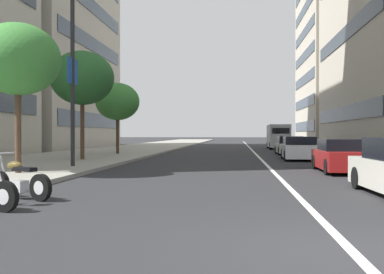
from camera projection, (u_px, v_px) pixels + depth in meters
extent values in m
plane|color=#262628|center=(352.00, 252.00, 6.01)|extent=(400.00, 400.00, 0.00)
cube|color=gray|center=(113.00, 152.00, 36.96)|extent=(160.00, 8.56, 0.15)
cube|color=silver|center=(253.00, 151.00, 40.84)|extent=(110.00, 0.16, 0.01)
cylinder|color=black|center=(5.00, 196.00, 9.03)|extent=(0.30, 0.63, 0.62)
cylinder|color=silver|center=(5.00, 196.00, 9.03)|extent=(0.22, 0.33, 0.31)
cylinder|color=black|center=(0.00, 184.00, 11.24)|extent=(0.38, 0.62, 0.63)
cylinder|color=silver|center=(0.00, 184.00, 11.24)|extent=(0.25, 0.34, 0.31)
cylinder|color=black|center=(41.00, 188.00, 10.48)|extent=(0.38, 0.62, 0.63)
cylinder|color=silver|center=(41.00, 188.00, 10.48)|extent=(0.25, 0.34, 0.31)
cube|color=silver|center=(19.00, 186.00, 10.86)|extent=(0.40, 0.45, 0.28)
cube|color=black|center=(24.00, 169.00, 10.76)|extent=(0.47, 0.67, 0.10)
ellipsoid|color=brown|center=(15.00, 166.00, 10.94)|extent=(0.41, 0.52, 0.24)
cylinder|color=silver|center=(4.00, 171.00, 11.25)|extent=(0.18, 0.30, 0.64)
cylinder|color=silver|center=(4.00, 153.00, 11.15)|extent=(0.56, 0.29, 0.04)
cylinder|color=silver|center=(32.00, 191.00, 10.84)|extent=(0.38, 0.66, 0.16)
cylinder|color=black|center=(358.00, 178.00, 12.81)|extent=(0.63, 0.24, 0.62)
cube|color=maroon|center=(342.00, 160.00, 18.43)|extent=(4.34, 1.89, 0.72)
cube|color=black|center=(343.00, 145.00, 18.32)|extent=(2.12, 1.71, 0.46)
cylinder|color=black|center=(316.00, 162.00, 19.94)|extent=(0.62, 0.23, 0.62)
cylinder|color=black|center=(355.00, 162.00, 19.76)|extent=(0.62, 0.23, 0.62)
cylinder|color=black|center=(328.00, 167.00, 17.11)|extent=(0.62, 0.23, 0.62)
cylinder|color=black|center=(374.00, 167.00, 16.92)|extent=(0.62, 0.23, 0.62)
cube|color=silver|center=(299.00, 151.00, 27.11)|extent=(4.58, 2.04, 0.76)
cube|color=black|center=(299.00, 141.00, 26.97)|extent=(2.55, 1.81, 0.47)
cylinder|color=black|center=(283.00, 154.00, 28.70)|extent=(0.63, 0.24, 0.62)
cylinder|color=black|center=(311.00, 154.00, 28.47)|extent=(0.63, 0.24, 0.62)
cylinder|color=black|center=(286.00, 156.00, 25.75)|extent=(0.63, 0.24, 0.62)
cylinder|color=black|center=(317.00, 156.00, 25.53)|extent=(0.63, 0.24, 0.62)
cube|color=beige|center=(289.00, 148.00, 34.19)|extent=(4.19, 1.86, 0.68)
cube|color=black|center=(290.00, 140.00, 34.06)|extent=(2.32, 1.71, 0.55)
cylinder|color=black|center=(276.00, 150.00, 35.65)|extent=(0.62, 0.22, 0.62)
cylinder|color=black|center=(298.00, 150.00, 35.49)|extent=(0.62, 0.22, 0.62)
cylinder|color=black|center=(280.00, 151.00, 32.90)|extent=(0.62, 0.22, 0.62)
cylinder|color=black|center=(304.00, 151.00, 32.74)|extent=(0.62, 0.22, 0.62)
cube|color=#B7B7BC|center=(278.00, 136.00, 46.44)|extent=(6.17, 2.03, 2.23)
cube|color=black|center=(281.00, 131.00, 43.40)|extent=(0.06, 1.66, 0.56)
cylinder|color=black|center=(268.00, 145.00, 48.62)|extent=(0.72, 0.27, 0.72)
cylinder|color=black|center=(285.00, 145.00, 48.43)|extent=(0.72, 0.27, 0.72)
cylinder|color=black|center=(271.00, 146.00, 44.46)|extent=(0.72, 0.27, 0.72)
cylinder|color=black|center=(289.00, 146.00, 44.27)|extent=(0.72, 0.27, 0.72)
cylinder|color=#232326|center=(73.00, 73.00, 19.89)|extent=(0.18, 0.18, 8.05)
cube|color=#194C99|center=(70.00, 70.00, 19.54)|extent=(0.56, 0.03, 1.10)
cube|color=#194C99|center=(75.00, 72.00, 20.24)|extent=(0.56, 0.03, 1.10)
cylinder|color=#473323|center=(18.00, 132.00, 16.43)|extent=(0.22, 0.22, 2.93)
ellipsoid|color=#387A33|center=(18.00, 59.00, 16.41)|extent=(3.04, 3.04, 2.58)
cylinder|color=#473323|center=(82.00, 130.00, 25.08)|extent=(0.22, 0.22, 3.16)
ellipsoid|color=#265B28|center=(82.00, 78.00, 25.06)|extent=(3.47, 3.47, 2.95)
cylinder|color=#473323|center=(118.00, 136.00, 32.39)|extent=(0.22, 0.22, 2.52)
ellipsoid|color=#387A33|center=(118.00, 102.00, 32.37)|extent=(3.10, 3.10, 2.63)
cube|color=#2D3842|center=(344.00, 113.00, 45.39)|extent=(24.69, 0.08, 1.50)
cube|color=#2D3842|center=(344.00, 35.00, 45.34)|extent=(24.69, 0.08, 1.50)
cube|color=beige|center=(367.00, 34.00, 70.86)|extent=(21.49, 19.05, 33.92)
cube|color=#384756|center=(304.00, 126.00, 71.88)|extent=(19.34, 0.08, 1.50)
cube|color=#384756|center=(304.00, 103.00, 71.85)|extent=(19.34, 0.08, 1.50)
cube|color=#384756|center=(304.00, 80.00, 71.82)|extent=(19.34, 0.08, 1.50)
cube|color=#384756|center=(304.00, 57.00, 71.80)|extent=(19.34, 0.08, 1.50)
cube|color=#384756|center=(304.00, 33.00, 71.77)|extent=(19.34, 0.08, 1.50)
cube|color=#384756|center=(304.00, 10.00, 71.75)|extent=(19.34, 0.08, 1.50)
cube|color=#384756|center=(94.00, 120.00, 49.12)|extent=(20.19, 0.08, 1.50)
cube|color=#384756|center=(94.00, 83.00, 49.09)|extent=(20.19, 0.08, 1.50)
cube|color=#384756|center=(94.00, 45.00, 49.06)|extent=(20.19, 0.08, 1.50)
cube|color=#384756|center=(94.00, 7.00, 49.03)|extent=(20.19, 0.08, 1.50)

